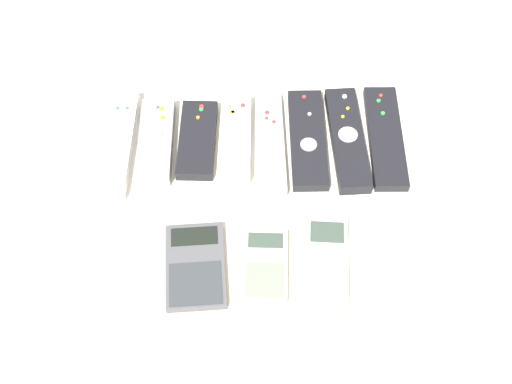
{
  "coord_description": "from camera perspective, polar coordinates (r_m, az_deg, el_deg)",
  "views": [
    {
      "loc": [
        -0.01,
        -0.58,
        0.93
      ],
      "look_at": [
        0.0,
        0.02,
        0.01
      ],
      "focal_mm": 50.0,
      "sensor_mm": 36.0,
      "label": 1
    }
  ],
  "objects": [
    {
      "name": "remote_6",
      "position": [
        1.17,
        7.32,
        4.2
      ],
      "size": [
        0.06,
        0.2,
        0.02
      ],
      "rotation": [
        0.0,
        0.0,
        0.05
      ],
      "color": "black",
      "rests_on": "ground_plane"
    },
    {
      "name": "remote_0",
      "position": [
        1.18,
        -10.82,
        3.83
      ],
      "size": [
        0.05,
        0.21,
        0.02
      ],
      "rotation": [
        0.0,
        0.0,
        -0.04
      ],
      "color": "white",
      "rests_on": "ground_plane"
    },
    {
      "name": "remote_3",
      "position": [
        1.16,
        -1.6,
        4.3
      ],
      "size": [
        0.05,
        0.17,
        0.03
      ],
      "rotation": [
        0.0,
        0.0,
        -0.02
      ],
      "color": "silver",
      "rests_on": "ground_plane"
    },
    {
      "name": "calculator_2",
      "position": [
        1.05,
        5.67,
        -5.97
      ],
      "size": [
        0.07,
        0.16,
        0.02
      ],
      "rotation": [
        0.0,
        0.0,
        -0.07
      ],
      "color": "beige",
      "rests_on": "ground_plane"
    },
    {
      "name": "remote_4",
      "position": [
        1.16,
        1.17,
        3.91
      ],
      "size": [
        0.05,
        0.2,
        0.02
      ],
      "rotation": [
        0.0,
        0.0,
        0.02
      ],
      "color": "#B7B7BC",
      "rests_on": "ground_plane"
    },
    {
      "name": "remote_5",
      "position": [
        1.17,
        4.15,
        4.25
      ],
      "size": [
        0.06,
        0.2,
        0.02
      ],
      "rotation": [
        0.0,
        0.0,
        0.01
      ],
      "color": "black",
      "rests_on": "ground_plane"
    },
    {
      "name": "ground_plane",
      "position": [
        1.1,
        0.01,
        -1.5
      ],
      "size": [
        3.0,
        3.0,
        0.0
      ],
      "primitive_type": "plane",
      "color": "beige"
    },
    {
      "name": "calculator_1",
      "position": [
        1.04,
        0.73,
        -5.95
      ],
      "size": [
        0.07,
        0.12,
        0.02
      ],
      "rotation": [
        0.0,
        0.0,
        -0.04
      ],
      "color": "beige",
      "rests_on": "ground_plane"
    },
    {
      "name": "calculator_0",
      "position": [
        1.04,
        -4.87,
        -5.93
      ],
      "size": [
        0.09,
        0.14,
        0.02
      ],
      "rotation": [
        0.0,
        0.0,
        0.06
      ],
      "color": "#4C4C51",
      "rests_on": "ground_plane"
    },
    {
      "name": "remote_1",
      "position": [
        1.17,
        -8.01,
        4.03
      ],
      "size": [
        0.05,
        0.16,
        0.03
      ],
      "rotation": [
        0.0,
        0.0,
        0.0
      ],
      "color": "gray",
      "rests_on": "ground_plane"
    },
    {
      "name": "remote_2",
      "position": [
        1.17,
        -4.71,
        4.2
      ],
      "size": [
        0.06,
        0.15,
        0.02
      ],
      "rotation": [
        0.0,
        0.0,
        -0.04
      ],
      "color": "black",
      "rests_on": "ground_plane"
    },
    {
      "name": "remote_7",
      "position": [
        1.19,
        10.3,
        4.34
      ],
      "size": [
        0.05,
        0.2,
        0.02
      ],
      "rotation": [
        0.0,
        0.0,
        -0.01
      ],
      "color": "black",
      "rests_on": "ground_plane"
    }
  ]
}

